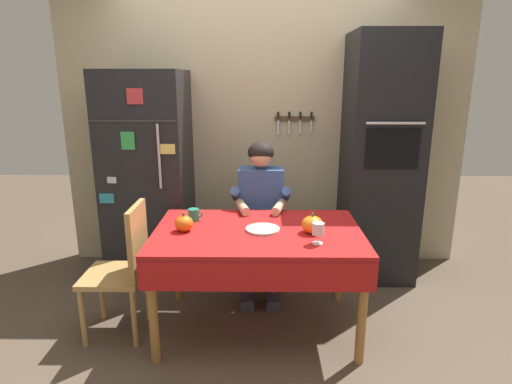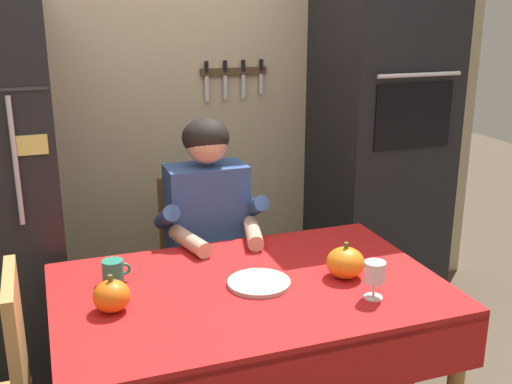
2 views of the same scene
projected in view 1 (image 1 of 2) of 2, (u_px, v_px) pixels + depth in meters
ground_plane at (258, 334)px, 2.95m from camera, size 10.00×10.00×0.00m
back_wall_assembly at (264, 126)px, 3.91m from camera, size 3.70×0.13×2.60m
refrigerator at (149, 178)px, 3.65m from camera, size 0.68×0.71×1.80m
wall_oven at (380, 160)px, 3.63m from camera, size 0.60×0.64×2.10m
dining_table at (258, 243)px, 2.85m from camera, size 1.40×0.90×0.74m
chair_behind_person at (261, 224)px, 3.65m from camera, size 0.40×0.40×0.93m
seated_person at (261, 205)px, 3.41m from camera, size 0.47×0.55×1.25m
chair_left_side at (125, 265)px, 2.85m from camera, size 0.40×0.40×0.93m
coffee_mug at (194, 215)px, 3.03m from camera, size 0.11×0.08×0.09m
wine_glass at (318, 230)px, 2.59m from camera, size 0.07×0.07×0.14m
pumpkin_large at (184, 223)px, 2.81m from camera, size 0.12×0.12×0.13m
pumpkin_medium at (312, 225)px, 2.78m from camera, size 0.14×0.14×0.14m
serving_tray at (263, 229)px, 2.84m from camera, size 0.23×0.23×0.02m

